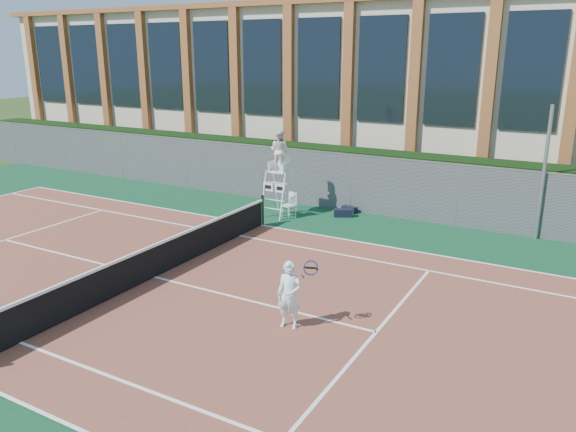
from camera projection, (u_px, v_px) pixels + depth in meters
The scene contains 13 objects.
ground at pixel (154, 278), 15.28m from camera, with size 120.00×120.00×0.00m, color #233814.
apron at pixel (178, 266), 16.12m from camera, with size 36.00×20.00×0.01m, color #0D3B25.
tennis_court at pixel (154, 277), 15.28m from camera, with size 23.77×10.97×0.02m, color brown.
tennis_net at pixel (153, 260), 15.13m from camera, with size 0.10×11.30×1.10m.
fence at pixel (305, 178), 22.34m from camera, with size 40.00×0.06×2.20m, color #595E60, non-canonical shape.
hedge at pixel (318, 173), 23.34m from camera, with size 40.00×1.40×2.20m, color black.
building at pixel (387, 88), 29.14m from camera, with size 45.00×10.60×8.22m.
steel_pole at pixel (544, 174), 17.88m from camera, with size 0.12×0.12×4.37m, color #9EA0A5.
umpire_chair at pixel (279, 153), 20.58m from camera, with size 0.90×1.39×3.23m.
plastic_chair at pixel (291, 202), 20.79m from camera, with size 0.56×0.56×0.94m.
sports_bag_near at pixel (343, 213), 20.91m from camera, with size 0.68×0.27×0.29m, color black.
sports_bag_far at pixel (349, 209), 21.48m from camera, with size 0.59×0.26×0.24m, color black.
tennis_player at pixel (290, 295), 12.29m from camera, with size 0.91×0.65×1.57m.
Camera 1 is at (10.13, -10.59, 5.92)m, focal length 35.00 mm.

